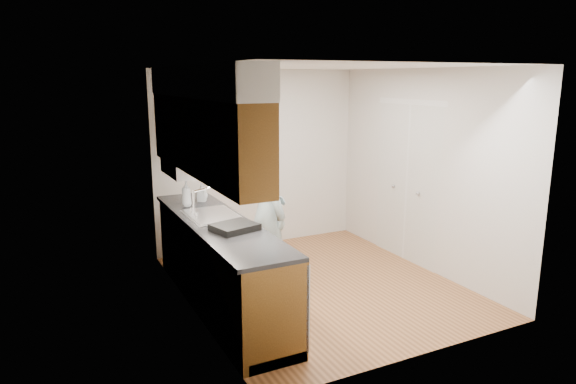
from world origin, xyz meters
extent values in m
plane|color=#A26A3D|center=(0.00, 0.00, 0.00)|extent=(3.50, 3.50, 0.00)
plane|color=white|center=(0.00, 0.00, 2.50)|extent=(3.50, 3.50, 0.00)
cube|color=silver|center=(-1.50, 0.00, 1.25)|extent=(0.02, 3.50, 2.50)
cube|color=silver|center=(1.50, 0.00, 1.25)|extent=(0.02, 3.50, 2.50)
cube|color=silver|center=(0.00, 1.75, 1.25)|extent=(3.00, 0.02, 2.50)
cube|color=brown|center=(-1.20, 0.00, 0.45)|extent=(0.60, 2.80, 0.90)
cube|color=black|center=(-1.21, 0.00, 0.92)|extent=(0.63, 2.80, 0.04)
cube|color=#B2B2B7|center=(-1.20, 0.20, 0.89)|extent=(0.48, 0.68, 0.14)
cube|color=#B2B2B7|center=(-1.20, 0.20, 0.94)|extent=(0.52, 0.72, 0.01)
cube|color=#B2B2B7|center=(-0.91, -1.10, 0.47)|extent=(0.03, 0.60, 0.80)
cube|color=brown|center=(-1.33, 0.00, 1.83)|extent=(0.33, 2.80, 0.75)
cube|color=silver|center=(-1.33, 0.00, 2.35)|extent=(0.35, 2.80, 0.30)
cube|color=#A5A5AA|center=(-1.27, 0.85, 1.37)|extent=(0.46, 0.75, 0.16)
cube|color=white|center=(1.49, 0.30, 1.02)|extent=(0.02, 1.22, 2.05)
cube|color=slate|center=(-0.54, 0.23, 0.01)|extent=(0.63, 0.85, 0.01)
imported|color=#90A8AF|center=(-0.54, 0.23, 1.02)|extent=(0.48, 0.71, 2.01)
imported|color=silver|center=(-1.33, 0.75, 1.09)|extent=(0.14, 0.14, 0.29)
imported|color=silver|center=(-1.10, 0.89, 1.05)|extent=(0.13, 0.13, 0.21)
imported|color=silver|center=(-1.09, 0.95, 1.03)|extent=(0.20, 0.20, 0.18)
cube|color=black|center=(-1.17, -0.40, 0.97)|extent=(0.47, 0.43, 0.06)
camera|label=1|loc=(-2.83, -4.89, 2.38)|focal=32.00mm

